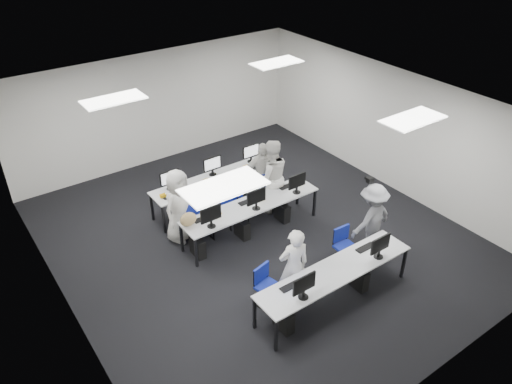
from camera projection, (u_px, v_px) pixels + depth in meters
room at (257, 177)px, 10.08m from camera, size 9.00×9.02×3.00m
ceiling_panels at (257, 109)px, 9.30m from camera, size 5.20×4.60×0.02m
desk_front at (335, 273)px, 8.86m from camera, size 3.20×0.70×0.73m
desk_mid at (251, 207)px, 10.65m from camera, size 3.20×0.70×0.73m
desk_back at (217, 180)px, 11.62m from camera, size 3.20×0.70×0.73m
equipment_front at (327, 291)px, 8.92m from camera, size 2.51×0.41×1.19m
equipment_mid at (245, 222)px, 10.72m from camera, size 2.91×0.41×1.19m
equipment_back at (224, 189)px, 11.90m from camera, size 2.91×0.41×1.19m
chair_0 at (268, 293)px, 9.02m from camera, size 0.48×0.51×0.81m
chair_1 at (345, 253)px, 9.99m from camera, size 0.42×0.45×0.81m
chair_2 at (199, 226)px, 10.69m from camera, size 0.48×0.52×0.95m
chair_3 at (236, 212)px, 11.16m from camera, size 0.57×0.60×0.93m
chair_4 at (274, 198)px, 11.72m from camera, size 0.53×0.55×0.83m
chair_5 at (189, 218)px, 11.01m from camera, size 0.47×0.51×0.87m
chair_6 at (225, 205)px, 11.37m from camera, size 0.53×0.57×0.98m
chair_7 at (266, 191)px, 11.95m from camera, size 0.51×0.54×0.88m
handbag at (188, 219)px, 9.92m from camera, size 0.36×0.23×0.29m
student_0 at (294, 266)px, 8.85m from camera, size 0.65×0.51×1.57m
student_1 at (271, 177)px, 11.32m from camera, size 1.04×0.92×1.78m
student_2 at (179, 206)px, 10.42m from camera, size 0.95×0.80×1.66m
student_3 at (262, 174)px, 11.59m from camera, size 1.01×0.68×1.59m
photographer at (372, 219)px, 10.11m from camera, size 1.02×0.60×1.55m
dslr_camera at (370, 180)px, 9.79m from camera, size 0.14×0.18×0.10m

